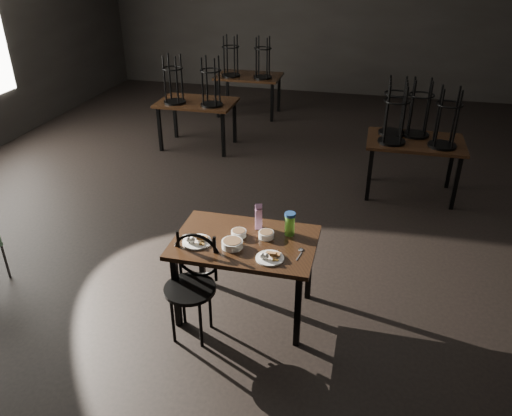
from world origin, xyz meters
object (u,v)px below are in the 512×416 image
(main_table, at_px, (245,248))
(bentwood_chair, at_px, (193,278))
(water_bottle, at_px, (290,224))
(juice_carton, at_px, (259,217))

(main_table, relative_size, bentwood_chair, 1.34)
(water_bottle, bearing_deg, main_table, -152.00)
(main_table, relative_size, juice_carton, 5.01)
(main_table, xyz_separation_m, water_bottle, (0.35, 0.19, 0.18))
(main_table, distance_m, bentwood_chair, 0.51)
(water_bottle, xyz_separation_m, bentwood_chair, (-0.70, -0.52, -0.32))
(juice_carton, bearing_deg, bentwood_chair, -126.80)
(main_table, height_order, juice_carton, juice_carton)
(water_bottle, height_order, bentwood_chair, water_bottle)
(water_bottle, bearing_deg, juice_carton, 171.67)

